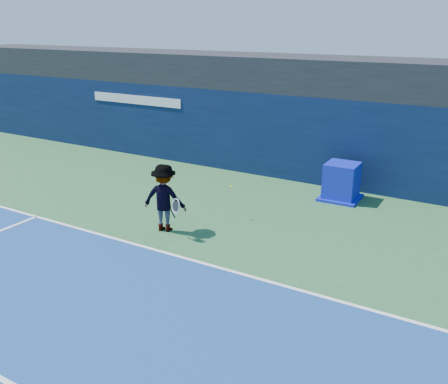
# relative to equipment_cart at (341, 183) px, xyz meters

# --- Properties ---
(ground) EXTENTS (80.00, 80.00, 0.00)m
(ground) POSITION_rel_equipment_cart_xyz_m (-2.10, -9.04, -0.54)
(ground) COLOR #2A5E33
(ground) RESTS_ON ground
(baseline) EXTENTS (24.00, 0.10, 0.01)m
(baseline) POSITION_rel_equipment_cart_xyz_m (-2.10, -6.04, -0.53)
(baseline) COLOR white
(baseline) RESTS_ON ground
(stadium_band) EXTENTS (36.00, 3.00, 1.20)m
(stadium_band) POSITION_rel_equipment_cart_xyz_m (-2.10, 2.46, 3.06)
(stadium_band) COLOR black
(stadium_band) RESTS_ON back_wall_assembly
(back_wall_assembly) EXTENTS (36.00, 1.03, 3.00)m
(back_wall_assembly) POSITION_rel_equipment_cart_xyz_m (-2.10, 1.46, 0.96)
(back_wall_assembly) COLOR #0A1737
(back_wall_assembly) RESTS_ON ground
(equipment_cart) EXTENTS (1.25, 1.25, 1.18)m
(equipment_cart) POSITION_rel_equipment_cart_xyz_m (0.00, 0.00, 0.00)
(equipment_cart) COLOR #0C16B0
(equipment_cart) RESTS_ON ground
(tennis_player) EXTENTS (1.42, 0.95, 1.85)m
(tennis_player) POSITION_rel_equipment_cart_xyz_m (-3.29, -4.87, 0.39)
(tennis_player) COLOR white
(tennis_player) RESTS_ON ground
(tennis_ball) EXTENTS (0.07, 0.07, 0.07)m
(tennis_ball) POSITION_rel_equipment_cart_xyz_m (-2.20, -3.20, 0.42)
(tennis_ball) COLOR #CBE119
(tennis_ball) RESTS_ON ground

